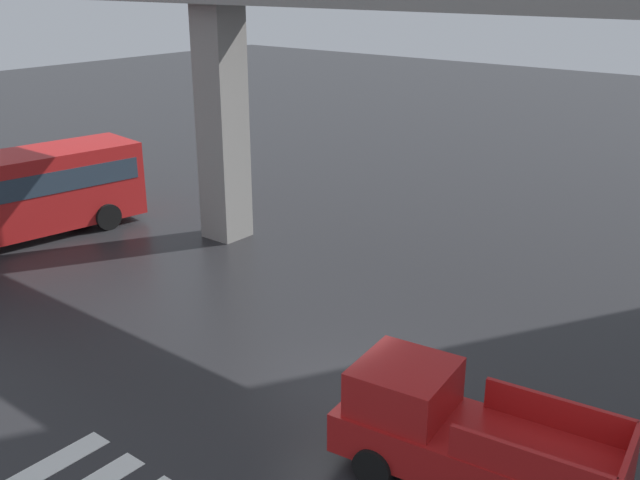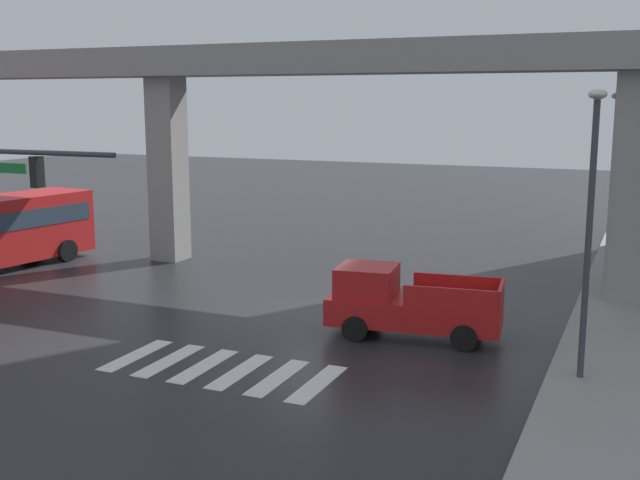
{
  "view_description": "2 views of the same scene",
  "coord_description": "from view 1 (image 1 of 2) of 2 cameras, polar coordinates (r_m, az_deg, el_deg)",
  "views": [
    {
      "loc": [
        8.46,
        -11.2,
        8.84
      ],
      "look_at": [
        -2.42,
        2.43,
        2.42
      ],
      "focal_mm": 40.78,
      "sensor_mm": 36.0,
      "label": 1
    },
    {
      "loc": [
        10.12,
        -22.47,
        7.0
      ],
      "look_at": [
        -0.15,
        1.21,
        2.31
      ],
      "focal_mm": 43.47,
      "sensor_mm": 36.0,
      "label": 2
    }
  ],
  "objects": [
    {
      "name": "ground_plane",
      "position": [
        16.59,
        1.33,
        -12.0
      ],
      "size": [
        120.0,
        120.0,
        0.0
      ],
      "primitive_type": "plane",
      "color": "#232326"
    },
    {
      "name": "pickup_truck",
      "position": [
        13.83,
        10.96,
        -14.83
      ],
      "size": [
        5.29,
        2.53,
        2.08
      ],
      "color": "red",
      "rests_on": "ground"
    },
    {
      "name": "elevated_overpass",
      "position": [
        19.07,
        12.75,
        16.73
      ],
      "size": [
        48.27,
        2.49,
        9.16
      ],
      "color": "gray",
      "rests_on": "ground"
    }
  ]
}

